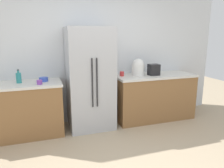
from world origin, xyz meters
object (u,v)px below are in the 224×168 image
(toaster, at_px, (154,70))
(cup_a, at_px, (122,74))
(bowl_a, at_px, (44,79))
(rice_cooker, at_px, (138,67))
(cup_b, at_px, (39,82))
(refrigerator, at_px, (90,79))
(bottle_b, at_px, (19,78))

(toaster, distance_m, cup_a, 0.64)
(toaster, height_order, bowl_a, toaster)
(rice_cooker, bearing_deg, cup_b, -172.85)
(toaster, distance_m, cup_b, 2.16)
(refrigerator, height_order, rice_cooker, refrigerator)
(rice_cooker, relative_size, bowl_a, 2.17)
(rice_cooker, distance_m, bowl_a, 1.79)
(bowl_a, bearing_deg, cup_a, 0.92)
(toaster, xyz_separation_m, cup_b, (-2.15, -0.14, -0.07))
(rice_cooker, distance_m, cup_a, 0.35)
(rice_cooker, height_order, bowl_a, rice_cooker)
(bowl_a, bearing_deg, rice_cooker, 0.16)
(rice_cooker, relative_size, cup_b, 3.73)
(refrigerator, distance_m, toaster, 1.29)
(cup_b, xyz_separation_m, bowl_a, (0.07, 0.23, -0.00))
(bowl_a, bearing_deg, bottle_b, -177.93)
(bottle_b, xyz_separation_m, cup_b, (0.32, -0.21, -0.05))
(refrigerator, distance_m, rice_cooker, 1.00)
(refrigerator, xyz_separation_m, toaster, (1.28, -0.02, 0.11))
(toaster, height_order, cup_b, toaster)
(rice_cooker, height_order, cup_a, rice_cooker)
(bottle_b, distance_m, cup_b, 0.39)
(cup_a, bearing_deg, bottle_b, -178.84)
(rice_cooker, bearing_deg, cup_a, 176.87)
(toaster, height_order, cup_a, toaster)
(toaster, relative_size, cup_a, 2.51)
(cup_a, xyz_separation_m, cup_b, (-1.52, -0.25, -0.01))
(rice_cooker, bearing_deg, bowl_a, -179.84)
(refrigerator, relative_size, bowl_a, 12.19)
(refrigerator, height_order, bowl_a, refrigerator)
(bowl_a, bearing_deg, toaster, -2.53)
(refrigerator, xyz_separation_m, bottle_b, (-1.19, 0.05, 0.09))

